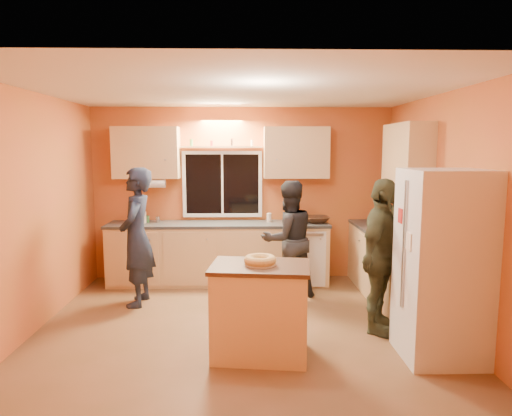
{
  "coord_description": "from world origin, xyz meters",
  "views": [
    {
      "loc": [
        0.04,
        -4.92,
        1.99
      ],
      "look_at": [
        0.17,
        0.4,
        1.29
      ],
      "focal_mm": 32.0,
      "sensor_mm": 36.0,
      "label": 1
    }
  ],
  "objects_px": {
    "person_right": "(381,256)",
    "island": "(260,310)",
    "refrigerator": "(442,265)",
    "person_left": "(137,237)",
    "person_center": "(288,239)"
  },
  "relations": [
    {
      "from": "person_right",
      "to": "island",
      "type": "bearing_deg",
      "value": 145.17
    },
    {
      "from": "refrigerator",
      "to": "person_left",
      "type": "height_order",
      "value": "refrigerator"
    },
    {
      "from": "person_right",
      "to": "person_left",
      "type": "bearing_deg",
      "value": 103.88
    },
    {
      "from": "person_center",
      "to": "person_right",
      "type": "bearing_deg",
      "value": 104.98
    },
    {
      "from": "island",
      "to": "person_left",
      "type": "height_order",
      "value": "person_left"
    },
    {
      "from": "refrigerator",
      "to": "person_right",
      "type": "xyz_separation_m",
      "value": [
        -0.39,
        0.62,
        -0.06
      ]
    },
    {
      "from": "person_left",
      "to": "island",
      "type": "bearing_deg",
      "value": 46.4
    },
    {
      "from": "refrigerator",
      "to": "person_center",
      "type": "xyz_separation_m",
      "value": [
        -1.27,
        1.83,
        -0.11
      ]
    },
    {
      "from": "island",
      "to": "person_center",
      "type": "xyz_separation_m",
      "value": [
        0.43,
        1.75,
        0.33
      ]
    },
    {
      "from": "island",
      "to": "person_right",
      "type": "height_order",
      "value": "person_right"
    },
    {
      "from": "island",
      "to": "person_center",
      "type": "distance_m",
      "value": 1.84
    },
    {
      "from": "person_left",
      "to": "person_center",
      "type": "distance_m",
      "value": 1.96
    },
    {
      "from": "person_left",
      "to": "refrigerator",
      "type": "bearing_deg",
      "value": 65.16
    },
    {
      "from": "refrigerator",
      "to": "person_center",
      "type": "distance_m",
      "value": 2.23
    },
    {
      "from": "island",
      "to": "person_right",
      "type": "distance_m",
      "value": 1.48
    }
  ]
}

